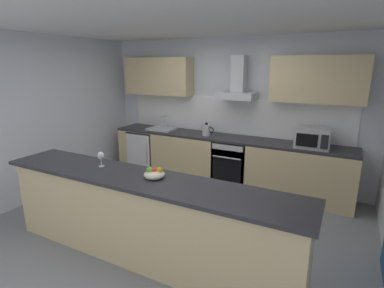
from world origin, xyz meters
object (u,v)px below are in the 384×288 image
(kettle, at_px, (206,130))
(fruit_bowl, at_px, (154,174))
(range_hood, at_px, (238,86))
(wine_glass, at_px, (101,156))
(sink, at_px, (162,128))
(oven, at_px, (233,162))
(refrigerator, at_px, (147,151))
(microwave, at_px, (313,138))

(kettle, bearing_deg, fruit_bowl, -78.40)
(range_hood, height_order, wine_glass, range_hood)
(range_hood, bearing_deg, sink, -175.38)
(oven, xyz_separation_m, fruit_bowl, (-0.03, -2.34, 0.56))
(refrigerator, height_order, microwave, microwave)
(fruit_bowl, bearing_deg, sink, 121.43)
(microwave, xyz_separation_m, wine_glass, (-2.06, -2.30, 0.04))
(range_hood, bearing_deg, microwave, -7.07)
(sink, relative_size, wine_glass, 2.81)
(sink, bearing_deg, fruit_bowl, -58.57)
(fruit_bowl, bearing_deg, oven, 89.29)
(wine_glass, distance_m, fruit_bowl, 0.76)
(range_hood, bearing_deg, refrigerator, -175.92)
(oven, xyz_separation_m, refrigerator, (-1.85, -0.00, -0.03))
(kettle, xyz_separation_m, range_hood, (0.50, 0.16, 0.78))
(kettle, bearing_deg, oven, 3.83)
(microwave, relative_size, fruit_bowl, 2.27)
(kettle, bearing_deg, range_hood, 17.97)
(microwave, bearing_deg, refrigerator, 179.54)
(kettle, distance_m, wine_glass, 2.31)
(oven, bearing_deg, refrigerator, -179.92)
(sink, xyz_separation_m, fruit_bowl, (1.44, -2.35, 0.09))
(fruit_bowl, bearing_deg, kettle, 101.60)
(oven, height_order, sink, sink)
(microwave, bearing_deg, fruit_bowl, -119.27)
(kettle, relative_size, range_hood, 0.40)
(oven, xyz_separation_m, kettle, (-0.50, -0.03, 0.55))
(refrigerator, distance_m, wine_glass, 2.64)
(kettle, xyz_separation_m, fruit_bowl, (0.47, -2.31, 0.01))
(refrigerator, bearing_deg, oven, 0.08)
(refrigerator, relative_size, fruit_bowl, 3.86)
(sink, height_order, kettle, sink)
(kettle, distance_m, fruit_bowl, 2.36)
(refrigerator, distance_m, sink, 0.63)
(kettle, distance_m, range_hood, 0.94)
(refrigerator, xyz_separation_m, wine_glass, (1.06, -2.32, 0.67))
(refrigerator, distance_m, range_hood, 2.30)
(refrigerator, relative_size, kettle, 2.94)
(oven, height_order, microwave, microwave)
(oven, distance_m, sink, 1.54)
(wine_glass, bearing_deg, fruit_bowl, -1.41)
(kettle, xyz_separation_m, wine_glass, (-0.29, -2.29, 0.09))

